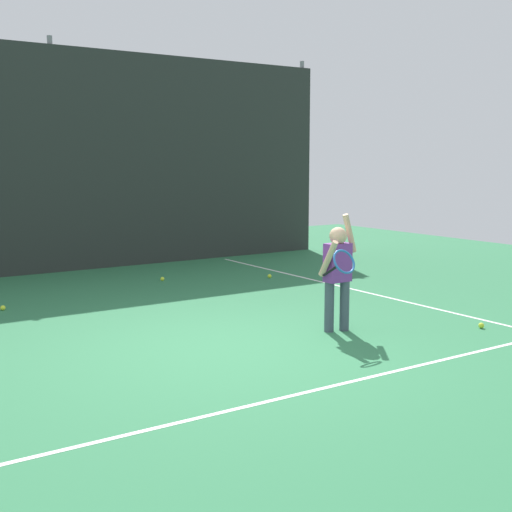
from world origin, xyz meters
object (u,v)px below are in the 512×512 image
at_px(tennis_ball_3, 3,308).
at_px(tennis_ball_1, 162,279).
at_px(tennis_ball_2, 270,276).
at_px(tennis_ball_0, 481,326).
at_px(tennis_player, 338,269).

bearing_deg(tennis_ball_3, tennis_ball_1, 17.06).
bearing_deg(tennis_ball_3, tennis_ball_2, 1.18).
bearing_deg(tennis_ball_3, tennis_ball_0, -42.56).
bearing_deg(tennis_ball_2, tennis_ball_0, -88.16).
bearing_deg(tennis_ball_1, tennis_ball_3, -162.94).
height_order(tennis_ball_1, tennis_ball_3, same).
distance_m(tennis_ball_1, tennis_ball_2, 1.78).
height_order(tennis_player, tennis_ball_0, tennis_player).
bearing_deg(tennis_ball_0, tennis_ball_2, 91.84).
distance_m(tennis_player, tennis_ball_2, 3.69).
height_order(tennis_player, tennis_ball_1, tennis_player).
relative_size(tennis_player, tennis_ball_0, 20.46).
relative_size(tennis_player, tennis_ball_1, 20.46).
xyz_separation_m(tennis_ball_0, tennis_ball_1, (-1.75, 4.92, 0.00)).
xyz_separation_m(tennis_player, tennis_ball_3, (-2.94, 3.27, -0.69)).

